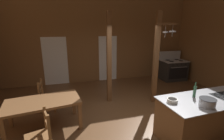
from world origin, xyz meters
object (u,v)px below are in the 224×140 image
Objects in this scene: dining_table at (43,104)px; mixing_bowl_on_counter at (172,100)px; stove_range at (173,70)px; ladderback_chair_by_post at (41,136)px; kitchen_island at (205,117)px; ladderback_chair_near_window at (46,96)px; stockpot_on_counter at (207,102)px; bottle_tall_on_counter at (195,91)px.

mixing_bowl_on_counter is at bearing -24.34° from dining_table.
stove_range is 6.36m from ladderback_chair_by_post.
ladderback_chair_near_window reaches higher than kitchen_island.
ladderback_chair_near_window is at bearing 142.80° from stockpot_on_counter.
bottle_tall_on_counter is at bearing -120.29° from stove_range.
ladderback_chair_by_post is 2.69m from mixing_bowl_on_counter.
stove_range is 1.39× the size of ladderback_chair_by_post.
kitchen_island is 5.82× the size of stockpot_on_counter.
mixing_bowl_on_counter is (2.62, -0.26, 0.52)m from ladderback_chair_by_post.
ladderback_chair_near_window is at bearing 93.34° from dining_table.
stockpot_on_counter is at bearing -99.73° from bottle_tall_on_counter.
kitchen_island is 1.67× the size of stove_range.
ladderback_chair_by_post is (0.11, -1.90, 0.00)m from ladderback_chair_near_window.
ladderback_chair_by_post reaches higher than kitchen_island.
stove_range reaches higher than stockpot_on_counter.
dining_table is at bearing 160.39° from kitchen_island.
stockpot_on_counter is at bearing -139.72° from kitchen_island.
dining_table is at bearing -155.38° from stove_range.
ladderback_chair_near_window is 4.00m from bottle_tall_on_counter.
stove_range is 4.21m from bottle_tall_on_counter.
kitchen_island is 3.79m from dining_table.
stove_range reaches higher than mixing_bowl_on_counter.
bottle_tall_on_counter is at bearing 8.52° from mixing_bowl_on_counter.
dining_table is at bearing 161.29° from bottle_tall_on_counter.
bottle_tall_on_counter reaches higher than kitchen_island.
mixing_bowl_on_counter is 0.63× the size of bottle_tall_on_counter.
dining_table is 3.60m from stockpot_on_counter.
mixing_bowl_on_counter is at bearing -126.45° from stove_range.
dining_table is at bearing 154.43° from stockpot_on_counter.
bottle_tall_on_counter is at bearing -31.60° from ladderback_chair_near_window.
ladderback_chair_by_post is at bearing 177.09° from bottle_tall_on_counter.
mixing_bowl_on_counter is at bearing 148.81° from stockpot_on_counter.
stove_range is 5.95m from dining_table.
bottle_tall_on_counter reaches higher than mixing_bowl_on_counter.
dining_table is at bearing -86.66° from ladderback_chair_near_window.
dining_table is 5.27× the size of bottle_tall_on_counter.
stockpot_on_counter is 1.75× the size of mixing_bowl_on_counter.
ladderback_chair_by_post is at bearing -86.57° from ladderback_chair_near_window.
ladderback_chair_by_post is 3.28m from stockpot_on_counter.
mixing_bowl_on_counter reaches higher than ladderback_chair_near_window.
stove_range is 6.10× the size of mixing_bowl_on_counter.
dining_table is 8.39× the size of mixing_bowl_on_counter.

